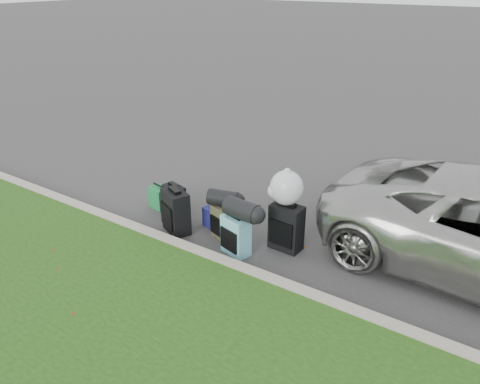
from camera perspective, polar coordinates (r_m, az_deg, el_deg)
The scene contains 12 objects.
ground at distance 7.39m, azimuth -0.22°, elevation -4.60°, with size 120.00×120.00×0.00m, color #383535.
curb at distance 6.66m, azimuth -5.07°, elevation -7.57°, with size 120.00×0.18×0.15m, color #9E937F.
suitcase_small_black at distance 7.86m, azimuth -7.98°, elevation -0.92°, with size 0.39×0.22×0.49m, color black.
suitcase_large_black_left at distance 7.25m, azimuth -7.81°, elevation -2.40°, with size 0.47×0.28×0.68m, color black.
suitcase_olive at distance 7.06m, azimuth -1.96°, elevation -3.72°, with size 0.38×0.24×0.52m, color #383722.
suitcase_teal at distance 6.66m, azimuth -0.51°, elevation -5.31°, with size 0.41×0.24×0.58m, color #5A99AF.
suitcase_large_black_right at distance 6.78m, azimuth 5.67°, elevation -4.31°, with size 0.46×0.28×0.69m, color black.
tote_green at distance 8.12m, azimuth -9.75°, elevation -0.64°, with size 0.32×0.26×0.36m, color #1C7E40.
tote_navy at distance 7.42m, azimuth -3.20°, elevation -3.08°, with size 0.30×0.24×0.32m, color navy.
duffel_left at distance 6.92m, azimuth -2.06°, elevation -0.77°, with size 0.24×0.24×0.45m, color black.
duffel_right at distance 6.42m, azimuth 0.22°, elevation -2.18°, with size 0.28×0.28×0.49m, color black.
trash_bag at distance 6.59m, azimuth 5.70°, elevation 0.50°, with size 0.48×0.48×0.48m, color silver.
Camera 1 is at (3.59, -5.32, 3.67)m, focal length 35.00 mm.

